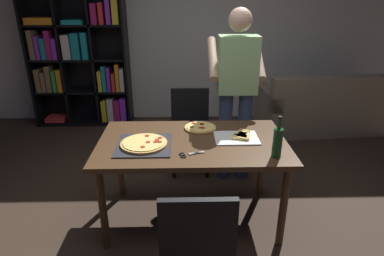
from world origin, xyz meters
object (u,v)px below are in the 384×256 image
Objects in this scene: bookshelf at (80,60)px; kitchen_scissors at (188,154)px; chair_near_camera at (197,245)px; second_pizza_plain at (200,128)px; chair_far_side at (190,125)px; dining_table at (192,149)px; wine_bottle at (277,142)px; couch at (321,110)px; person_serving_pizza at (236,87)px; pepperoni_pizza_on_tray at (144,144)px.

bookshelf reaches higher than kitchen_scissors.
chair_near_camera is 4.53× the size of kitchen_scissors.
second_pizza_plain is at bearing -52.37° from bookshelf.
chair_far_side reaches higher than kitchen_scissors.
kitchen_scissors reaches higher than dining_table.
wine_bottle is 1.12× the size of second_pizza_plain.
couch is 1.01× the size of person_serving_pizza.
person_serving_pizza reaches higher than pepperoni_pizza_on_tray.
bookshelf is 1.11× the size of person_serving_pizza.
bookshelf is 3.04m from kitchen_scissors.
couch reaches higher than second_pizza_plain.
couch is 8.88× the size of kitchen_scissors.
bookshelf reaches higher than couch.
second_pizza_plain is (0.08, -0.68, 0.25)m from chair_far_side.
dining_table is 2.78m from couch.
wine_bottle is (0.61, -0.29, 0.20)m from dining_table.
bookshelf reaches higher than wine_bottle.
chair_far_side is 0.51× the size of person_serving_pizza.
bookshelf is (-1.56, 2.38, 0.28)m from dining_table.
chair_near_camera is 0.72m from kitchen_scissors.
bookshelf is 9.82× the size of kitchen_scissors.
wine_bottle is 1.59× the size of kitchen_scissors.
wine_bottle is at bearing -50.90° from bookshelf.
wine_bottle is at bearing -81.42° from person_serving_pizza.
person_serving_pizza is (2.02, -1.66, 0.04)m from bookshelf.
dining_table is 0.88× the size of person_serving_pizza.
pepperoni_pizza_on_tray is at bearing -144.07° from second_pizza_plain.
bookshelf is 2.62m from person_serving_pizza.
pepperoni_pizza_on_tray is at bearing 153.70° from kitchen_scissors.
dining_table is 3.57× the size of pepperoni_pizza_on_tray.
chair_far_side is 2.09× the size of pepperoni_pizza_on_tray.
dining_table is 0.79× the size of bookshelf.
second_pizza_plain is at bearing 76.69° from kitchen_scissors.
kitchen_scissors is at bearing 176.37° from wine_bottle.
second_pizza_plain is (0.46, 0.33, -0.00)m from pepperoni_pizza_on_tray.
pepperoni_pizza_on_tray is (-2.29, -2.07, 0.46)m from couch.
couch is 6.28× the size of second_pizza_plain.
pepperoni_pizza_on_tray is (-0.39, -1.02, 0.25)m from chair_far_side.
dining_table is 0.41m from pepperoni_pizza_on_tray.
chair_far_side is 1.42m from wine_bottle.
chair_near_camera is at bearing -65.58° from pepperoni_pizza_on_tray.
chair_near_camera is 3.20× the size of second_pizza_plain.
chair_far_side is 2.19m from couch.
chair_far_side reaches higher than pepperoni_pizza_on_tray.
chair_near_camera is (-0.00, -0.93, -0.16)m from dining_table.
second_pizza_plain is (1.64, -2.13, -0.19)m from bookshelf.
wine_bottle reaches higher than dining_table.
chair_far_side is at bearing 116.37° from wine_bottle.
chair_far_side is 4.53× the size of kitchen_scissors.
pepperoni_pizza_on_tray is (-0.39, -0.08, 0.09)m from dining_table.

